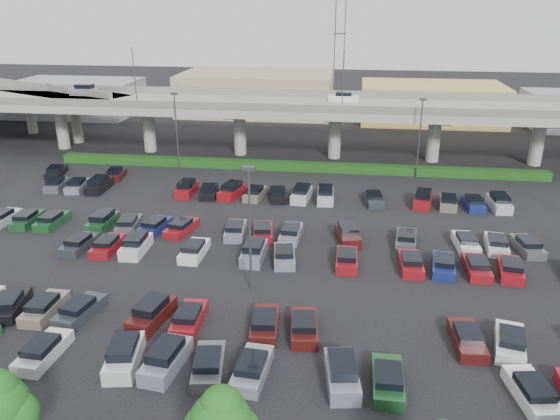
# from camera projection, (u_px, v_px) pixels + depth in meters

# --- Properties ---
(ground) EXTENTS (280.00, 280.00, 0.00)m
(ground) POSITION_uv_depth(u_px,v_px,m) (267.00, 248.00, 51.17)
(ground) COLOR black
(overpass) EXTENTS (150.00, 13.00, 15.80)m
(overpass) POSITION_uv_depth(u_px,v_px,m) (299.00, 109.00, 78.27)
(overpass) COLOR gray
(overpass) RESTS_ON ground
(on_ramp) EXTENTS (50.93, 30.13, 8.80)m
(on_ramp) POSITION_uv_depth(u_px,v_px,m) (9.00, 91.00, 94.89)
(on_ramp) COLOR gray
(on_ramp) RESTS_ON ground
(hedge) EXTENTS (66.00, 1.60, 1.10)m
(hedge) POSITION_uv_depth(u_px,v_px,m) (295.00, 166.00, 74.07)
(hedge) COLOR #133910
(hedge) RESTS_ON ground
(parked_cars) EXTENTS (63.09, 41.67, 1.67)m
(parked_cars) POSITION_uv_depth(u_px,v_px,m) (252.00, 255.00, 48.37)
(parked_cars) COLOR white
(parked_cars) RESTS_ON ground
(light_poles) EXTENTS (66.90, 48.38, 10.30)m
(light_poles) POSITION_uv_depth(u_px,v_px,m) (226.00, 176.00, 51.27)
(light_poles) COLOR #444448
(light_poles) RESTS_ON ground
(distant_buildings) EXTENTS (138.00, 24.00, 9.00)m
(distant_buildings) POSITION_uv_depth(u_px,v_px,m) (379.00, 99.00, 105.40)
(distant_buildings) COLOR gray
(distant_buildings) RESTS_ON ground
(comm_tower) EXTENTS (2.40, 2.40, 30.00)m
(comm_tower) POSITION_uv_depth(u_px,v_px,m) (340.00, 31.00, 113.40)
(comm_tower) COLOR #444448
(comm_tower) RESTS_ON ground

